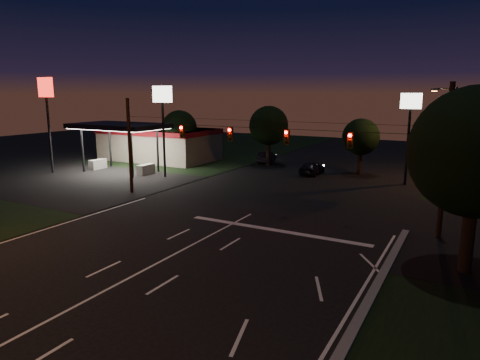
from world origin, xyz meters
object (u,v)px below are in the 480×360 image
Objects in this scene: tree_right_near at (478,153)px; car_oncoming_a at (312,168)px; utility_pole_right at (438,237)px; car_oncoming_b at (266,157)px.

car_oncoming_a is at bearing 126.04° from tree_right_near.
tree_right_near reaches higher than utility_pole_right.
tree_right_near is at bearing -72.47° from utility_pole_right.
car_oncoming_a is at bearing 138.11° from car_oncoming_b.
car_oncoming_b is at bearing -32.48° from car_oncoming_a.
car_oncoming_a is 9.12m from car_oncoming_b.
utility_pole_right reaches higher than car_oncoming_b.
utility_pole_right is at bearing 126.66° from car_oncoming_b.
tree_right_near is 2.10× the size of car_oncoming_a.
tree_right_near is 34.32m from car_oncoming_b.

